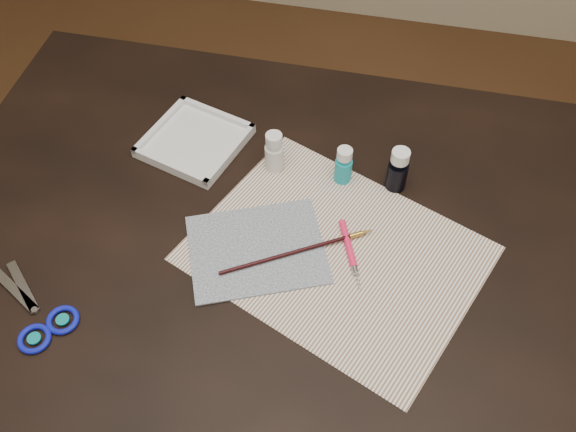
% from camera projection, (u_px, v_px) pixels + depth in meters
% --- Properties ---
extents(ground, '(3.50, 3.50, 0.02)m').
position_uv_depth(ground, '(288.00, 401.00, 1.72)').
color(ground, '#422614').
rests_on(ground, ground).
extents(table, '(1.30, 0.90, 0.75)m').
position_uv_depth(table, '(288.00, 334.00, 1.41)').
color(table, black).
rests_on(table, ground).
extents(paper, '(0.56, 0.50, 0.00)m').
position_uv_depth(paper, '(336.00, 253.00, 1.09)').
color(paper, white).
rests_on(paper, table).
extents(canvas, '(0.28, 0.26, 0.00)m').
position_uv_depth(canvas, '(257.00, 249.00, 1.09)').
color(canvas, '#132241').
rests_on(canvas, paper).
extents(paint_bottle_white, '(0.04, 0.04, 0.09)m').
position_uv_depth(paint_bottle_white, '(274.00, 152.00, 1.18)').
color(paint_bottle_white, silver).
rests_on(paint_bottle_white, table).
extents(paint_bottle_cyan, '(0.04, 0.04, 0.08)m').
position_uv_depth(paint_bottle_cyan, '(344.00, 165.00, 1.16)').
color(paint_bottle_cyan, '#159CAB').
rests_on(paint_bottle_cyan, table).
extents(paint_bottle_navy, '(0.04, 0.04, 0.09)m').
position_uv_depth(paint_bottle_navy, '(398.00, 169.00, 1.15)').
color(paint_bottle_navy, black).
rests_on(paint_bottle_navy, table).
extents(paintbrush, '(0.24, 0.15, 0.01)m').
position_uv_depth(paintbrush, '(299.00, 251.00, 1.08)').
color(paintbrush, black).
rests_on(paintbrush, canvas).
extents(craft_knife, '(0.06, 0.14, 0.01)m').
position_uv_depth(craft_knife, '(351.00, 255.00, 1.08)').
color(craft_knife, '#FF1E57').
rests_on(craft_knife, paper).
extents(scissors, '(0.23, 0.19, 0.01)m').
position_uv_depth(scissors, '(25.00, 306.00, 1.02)').
color(scissors, silver).
rests_on(scissors, table).
extents(palette_tray, '(0.22, 0.22, 0.02)m').
position_uv_depth(palette_tray, '(195.00, 140.00, 1.24)').
color(palette_tray, white).
rests_on(palette_tray, table).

